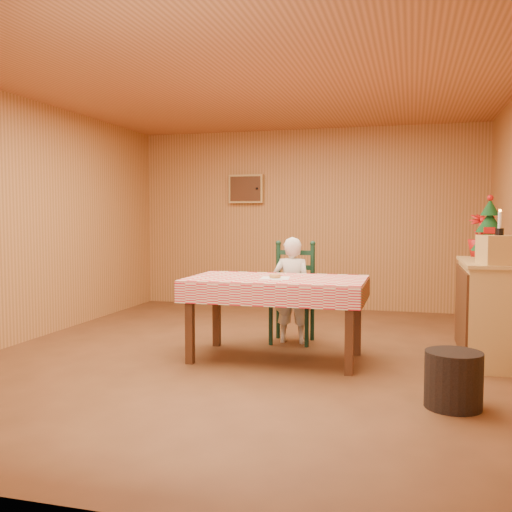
{
  "coord_description": "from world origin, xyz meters",
  "views": [
    {
      "loc": [
        1.48,
        -5.23,
        1.34
      ],
      "look_at": [
        0.0,
        0.2,
        0.95
      ],
      "focal_mm": 40.0,
      "sensor_mm": 36.0,
      "label": 1
    }
  ],
  "objects_px": {
    "crate": "(499,250)",
    "storage_bin": "(453,380)",
    "seated_child": "(292,290)",
    "shelf_unit": "(490,310)",
    "ladder_chair": "(293,295)",
    "dining_table": "(276,286)",
    "christmas_tree": "(489,230)"
  },
  "relations": [
    {
      "from": "dining_table",
      "to": "seated_child",
      "type": "height_order",
      "value": "seated_child"
    },
    {
      "from": "dining_table",
      "to": "christmas_tree",
      "type": "bearing_deg",
      "value": 21.35
    },
    {
      "from": "shelf_unit",
      "to": "christmas_tree",
      "type": "xyz_separation_m",
      "value": [
        0.01,
        0.25,
        0.74
      ]
    },
    {
      "from": "shelf_unit",
      "to": "storage_bin",
      "type": "distance_m",
      "value": 1.59
    },
    {
      "from": "dining_table",
      "to": "christmas_tree",
      "type": "xyz_separation_m",
      "value": [
        1.94,
        0.76,
        0.52
      ]
    },
    {
      "from": "ladder_chair",
      "to": "christmas_tree",
      "type": "xyz_separation_m",
      "value": [
        1.94,
        -0.03,
        0.71
      ]
    },
    {
      "from": "ladder_chair",
      "to": "shelf_unit",
      "type": "xyz_separation_m",
      "value": [
        1.93,
        -0.28,
        -0.04
      ]
    },
    {
      "from": "ladder_chair",
      "to": "seated_child",
      "type": "height_order",
      "value": "seated_child"
    },
    {
      "from": "ladder_chair",
      "to": "crate",
      "type": "bearing_deg",
      "value": -19.3
    },
    {
      "from": "dining_table",
      "to": "crate",
      "type": "xyz_separation_m",
      "value": [
        1.94,
        0.11,
        0.37
      ]
    },
    {
      "from": "dining_table",
      "to": "storage_bin",
      "type": "height_order",
      "value": "dining_table"
    },
    {
      "from": "ladder_chair",
      "to": "storage_bin",
      "type": "relative_size",
      "value": 2.71
    },
    {
      "from": "seated_child",
      "to": "crate",
      "type": "relative_size",
      "value": 3.75
    },
    {
      "from": "crate",
      "to": "storage_bin",
      "type": "relative_size",
      "value": 0.75
    },
    {
      "from": "ladder_chair",
      "to": "seated_child",
      "type": "distance_m",
      "value": 0.08
    },
    {
      "from": "dining_table",
      "to": "storage_bin",
      "type": "distance_m",
      "value": 1.88
    },
    {
      "from": "seated_child",
      "to": "crate",
      "type": "height_order",
      "value": "crate"
    },
    {
      "from": "ladder_chair",
      "to": "christmas_tree",
      "type": "height_order",
      "value": "christmas_tree"
    },
    {
      "from": "dining_table",
      "to": "ladder_chair",
      "type": "relative_size",
      "value": 1.53
    },
    {
      "from": "seated_child",
      "to": "storage_bin",
      "type": "bearing_deg",
      "value": 131.14
    },
    {
      "from": "dining_table",
      "to": "crate",
      "type": "bearing_deg",
      "value": 3.19
    },
    {
      "from": "ladder_chair",
      "to": "shelf_unit",
      "type": "bearing_deg",
      "value": -8.22
    },
    {
      "from": "dining_table",
      "to": "crate",
      "type": "distance_m",
      "value": 1.98
    },
    {
      "from": "christmas_tree",
      "to": "storage_bin",
      "type": "xyz_separation_m",
      "value": [
        -0.43,
        -1.76,
        -1.01
      ]
    },
    {
      "from": "crate",
      "to": "storage_bin",
      "type": "xyz_separation_m",
      "value": [
        -0.43,
        -1.11,
        -0.86
      ]
    },
    {
      "from": "ladder_chair",
      "to": "shelf_unit",
      "type": "height_order",
      "value": "ladder_chair"
    },
    {
      "from": "shelf_unit",
      "to": "crate",
      "type": "xyz_separation_m",
      "value": [
        0.01,
        -0.4,
        0.59
      ]
    },
    {
      "from": "christmas_tree",
      "to": "storage_bin",
      "type": "bearing_deg",
      "value": -103.58
    },
    {
      "from": "christmas_tree",
      "to": "seated_child",
      "type": "bearing_deg",
      "value": -179.18
    },
    {
      "from": "storage_bin",
      "to": "ladder_chair",
      "type": "bearing_deg",
      "value": 130.22
    },
    {
      "from": "dining_table",
      "to": "christmas_tree",
      "type": "distance_m",
      "value": 2.15
    },
    {
      "from": "seated_child",
      "to": "dining_table",
      "type": "bearing_deg",
      "value": 90.0
    }
  ]
}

